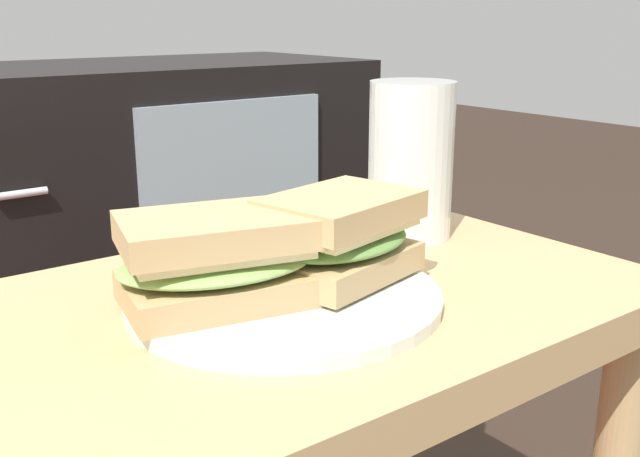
% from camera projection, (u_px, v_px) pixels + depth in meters
% --- Properties ---
extents(side_table, '(0.56, 0.36, 0.46)m').
position_uv_depth(side_table, '(303.00, 395.00, 0.62)').
color(side_table, tan).
rests_on(side_table, ground).
extents(tv_cabinet, '(0.96, 0.46, 0.58)m').
position_uv_depth(tv_cabinet, '(128.00, 210.00, 1.51)').
color(tv_cabinet, black).
rests_on(tv_cabinet, ground).
extents(plate, '(0.24, 0.24, 0.01)m').
position_uv_depth(plate, '(284.00, 297.00, 0.57)').
color(plate, silver).
rests_on(plate, side_table).
extents(sandwich_front, '(0.16, 0.12, 0.07)m').
position_uv_depth(sandwich_front, '(221.00, 261.00, 0.54)').
color(sandwich_front, tan).
rests_on(sandwich_front, plate).
extents(sandwich_back, '(0.15, 0.12, 0.07)m').
position_uv_depth(sandwich_back, '(340.00, 236.00, 0.59)').
color(sandwich_back, tan).
rests_on(sandwich_back, plate).
extents(beer_glass, '(0.08, 0.08, 0.15)m').
position_uv_depth(beer_glass, '(411.00, 163.00, 0.73)').
color(beer_glass, silver).
rests_on(beer_glass, side_table).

